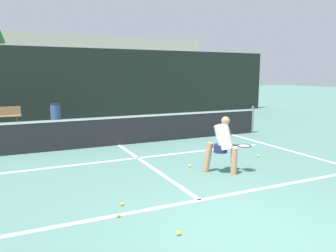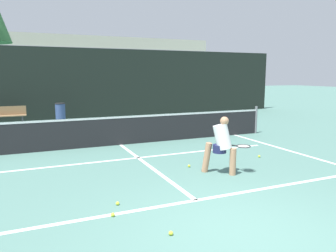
# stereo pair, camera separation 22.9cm
# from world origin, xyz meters

# --- Properties ---
(ground_plane) EXTENTS (100.00, 100.00, 0.00)m
(ground_plane) POSITION_xyz_m (0.00, 0.00, 0.00)
(ground_plane) COLOR #4C756B
(court_baseline_near) EXTENTS (11.00, 0.10, 0.01)m
(court_baseline_near) POSITION_xyz_m (0.00, 1.42, 0.00)
(court_baseline_near) COLOR white
(court_baseline_near) RESTS_ON ground
(court_service_line) EXTENTS (8.25, 0.10, 0.01)m
(court_service_line) POSITION_xyz_m (0.00, 4.82, 0.00)
(court_service_line) COLOR white
(court_service_line) RESTS_ON ground
(court_center_mark) EXTENTS (0.10, 5.26, 0.01)m
(court_center_mark) POSITION_xyz_m (0.00, 4.05, 0.00)
(court_center_mark) COLOR white
(court_center_mark) RESTS_ON ground
(court_sideline_right) EXTENTS (0.10, 6.26, 0.01)m
(court_sideline_right) POSITION_xyz_m (4.51, 4.05, 0.00)
(court_sideline_right) COLOR white
(court_sideline_right) RESTS_ON ground
(net) EXTENTS (11.09, 0.09, 1.07)m
(net) POSITION_xyz_m (0.00, 6.68, 0.51)
(net) COLOR slate
(net) RESTS_ON ground
(fence_back) EXTENTS (24.00, 0.06, 3.70)m
(fence_back) POSITION_xyz_m (0.00, 14.04, 1.84)
(fence_back) COLOR black
(fence_back) RESTS_ON ground
(player_practicing) EXTENTS (1.13, 0.78, 1.36)m
(player_practicing) POSITION_xyz_m (1.33, 2.66, 0.72)
(player_practicing) COLOR tan
(player_practicing) RESTS_ON ground
(tennis_ball_scattered_0) EXTENTS (0.07, 0.07, 0.07)m
(tennis_ball_scattered_0) POSITION_xyz_m (-1.39, 1.78, 0.03)
(tennis_ball_scattered_0) COLOR #D1E033
(tennis_ball_scattered_0) RESTS_ON ground
(tennis_ball_scattered_1) EXTENTS (0.07, 0.07, 0.07)m
(tennis_ball_scattered_1) POSITION_xyz_m (-1.58, 1.34, 0.03)
(tennis_ball_scattered_1) COLOR #D1E033
(tennis_ball_scattered_1) RESTS_ON ground
(tennis_ball_scattered_2) EXTENTS (0.07, 0.07, 0.07)m
(tennis_ball_scattered_2) POSITION_xyz_m (0.88, 3.43, 0.03)
(tennis_ball_scattered_2) COLOR #D1E033
(tennis_ball_scattered_2) RESTS_ON ground
(tennis_ball_scattered_4) EXTENTS (0.07, 0.07, 0.07)m
(tennis_ball_scattered_4) POSITION_xyz_m (-0.96, 0.39, 0.03)
(tennis_ball_scattered_4) COLOR #D1E033
(tennis_ball_scattered_4) RESTS_ON ground
(tennis_ball_scattered_5) EXTENTS (0.07, 0.07, 0.07)m
(tennis_ball_scattered_5) POSITION_xyz_m (3.53, 5.57, 0.03)
(tennis_ball_scattered_5) COLOR #D1E033
(tennis_ball_scattered_5) RESTS_ON ground
(tennis_ball_scattered_6) EXTENTS (0.07, 0.07, 0.07)m
(tennis_ball_scattered_6) POSITION_xyz_m (3.14, 3.51, 0.03)
(tennis_ball_scattered_6) COLOR #D1E033
(tennis_ball_scattered_6) RESTS_ON ground
(trash_bin) EXTENTS (0.49, 0.49, 0.94)m
(trash_bin) POSITION_xyz_m (-1.30, 12.86, 0.47)
(trash_bin) COLOR #384C7F
(trash_bin) RESTS_ON ground
(parked_car) EXTENTS (1.63, 4.05, 1.33)m
(parked_car) POSITION_xyz_m (0.15, 16.20, 0.56)
(parked_car) COLOR navy
(parked_car) RESTS_ON ground
(building_far) EXTENTS (36.00, 2.40, 6.41)m
(building_far) POSITION_xyz_m (0.00, 33.70, 3.21)
(building_far) COLOR beige
(building_far) RESTS_ON ground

